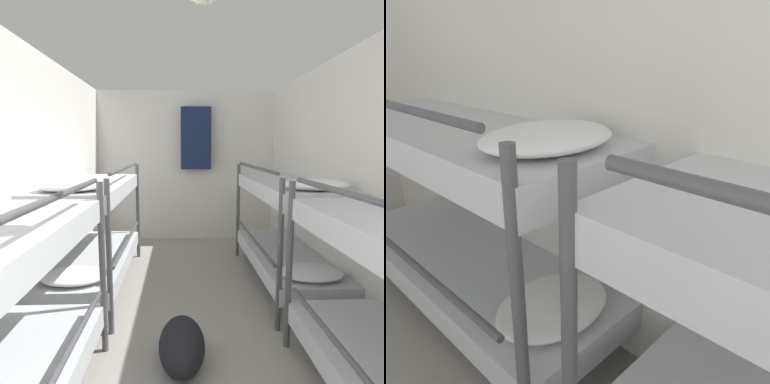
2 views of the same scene
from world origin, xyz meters
TOP-DOWN VIEW (x-y plane):
  - wall_right at (1.34, 2.66)m, footprint 0.06×5.44m
  - bunk_stack_right_far at (0.97, 3.48)m, footprint 0.69×1.88m

SIDE VIEW (x-z plane):
  - bunk_stack_right_far at x=0.97m, z-range 0.03..1.26m
  - wall_right at x=1.34m, z-range 0.00..2.24m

